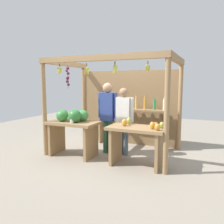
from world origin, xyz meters
name	(u,v)px	position (x,y,z in m)	size (l,w,h in m)	color
ground_plane	(115,152)	(0.00, 0.00, 0.00)	(12.00, 12.00, 0.00)	gray
market_stall	(121,97)	(-0.01, 0.38, 1.30)	(2.88, 1.84, 2.22)	#99754C
fruit_counter_left	(72,124)	(-0.79, -0.63, 0.72)	(1.16, 0.65, 1.08)	#99754C
fruit_counter_right	(137,137)	(0.77, -0.65, 0.58)	(1.16, 0.64, 0.94)	#99754C
bottle_shelf_unit	(131,116)	(0.19, 0.65, 0.81)	(1.84, 0.22, 1.35)	#99754C
vendor_man	(108,111)	(-0.13, -0.14, 1.01)	(0.48, 0.23, 1.67)	#305A42
vendor_woman	(124,115)	(0.27, -0.13, 0.93)	(0.48, 0.21, 1.56)	#4A5C67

